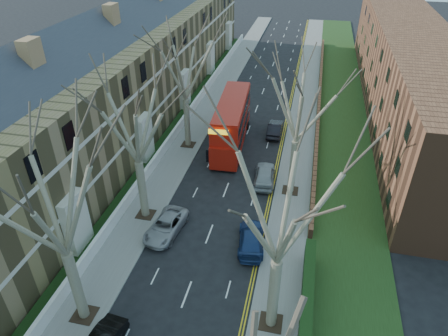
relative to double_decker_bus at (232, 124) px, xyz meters
The scene contains 16 objects.
pavement_left 11.01m from the double_decker_bus, 116.21° to the left, with size 3.00×102.00×0.12m, color slate.
pavement_right 12.30m from the double_decker_bus, 53.06° to the left, with size 3.00×102.00×0.12m, color slate.
terrace_left 12.88m from the double_decker_bus, behind, with size 9.70×78.00×13.60m.
flats_right 23.30m from the double_decker_bus, 36.10° to the left, with size 13.97×54.00×10.00m.
front_wall_left 6.85m from the double_decker_bus, 165.59° to the left, with size 0.30×78.00×1.00m.
grass_verge_right 15.37m from the double_decker_bus, 39.37° to the left, with size 6.00×102.00×0.06m.
tree_left_mid 24.82m from the double_decker_bus, 100.78° to the right, with size 10.50×10.50×14.71m.
tree_left_far 15.64m from the double_decker_bus, 108.42° to the right, with size 10.15×10.15×14.22m.
tree_left_dist 8.52m from the double_decker_bus, 163.04° to the right, with size 10.50×10.50×14.71m.
tree_right_mid 23.57m from the double_decker_bus, 71.97° to the right, with size 10.50×10.50×14.71m.
tree_right_far 12.20m from the double_decker_bus, 46.62° to the right, with size 10.15×10.15×14.22m.
double_decker_bus is the anchor object (origin of this frame).
car_left_far 15.16m from the double_decker_bus, 97.91° to the right, with size 2.16×4.69×1.30m, color #9A999E.
car_right_near 15.67m from the double_decker_bus, 72.67° to the right, with size 1.89×4.66×1.35m, color navy.
car_right_mid 7.89m from the double_decker_bus, 54.67° to the right, with size 1.84×4.56×1.55m, color #909498.
car_right_far 5.67m from the double_decker_bus, 37.47° to the left, with size 1.51×4.32×1.42m, color black.
Camera 1 is at (6.29, -7.56, 21.32)m, focal length 32.00 mm.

